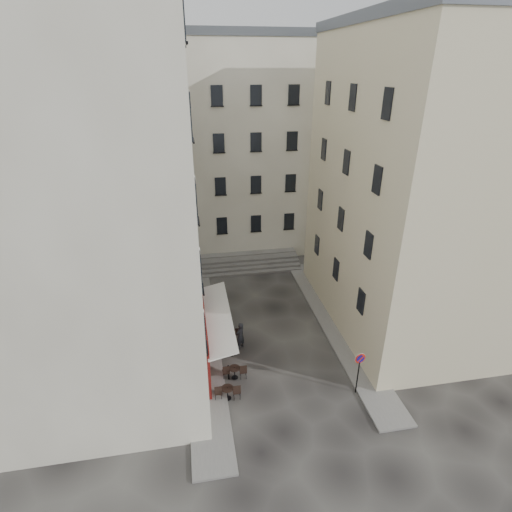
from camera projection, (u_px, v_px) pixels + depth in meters
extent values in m
plane|color=black|center=(280.00, 360.00, 24.04)|extent=(90.00, 90.00, 0.00)
cube|color=slate|center=(202.00, 329.00, 26.85)|extent=(2.00, 22.00, 0.12)
cube|color=slate|center=(334.00, 323.00, 27.40)|extent=(2.00, 18.00, 0.12)
cube|color=beige|center=(75.00, 195.00, 20.72)|extent=(12.00, 16.00, 20.00)
cube|color=beige|center=(435.00, 191.00, 24.93)|extent=(12.00, 14.00, 18.00)
cube|color=#51555C|center=(469.00, 18.00, 20.91)|extent=(12.20, 14.20, 0.60)
cube|color=beige|center=(225.00, 150.00, 36.87)|extent=(18.00, 10.00, 18.00)
cube|color=#51555C|center=(221.00, 35.00, 32.85)|extent=(18.20, 10.20, 0.60)
cube|color=#4C0A0B|center=(204.00, 335.00, 23.47)|extent=(0.25, 7.00, 3.50)
cube|color=black|center=(205.00, 339.00, 23.63)|extent=(0.06, 3.85, 2.00)
cube|color=silver|center=(217.00, 316.00, 23.09)|extent=(1.58, 7.30, 0.41)
cube|color=#595654|center=(249.00, 269.00, 34.57)|extent=(9.00, 1.80, 0.20)
cube|color=#595654|center=(248.00, 265.00, 34.88)|extent=(9.00, 1.80, 0.20)
cube|color=#595654|center=(247.00, 261.00, 35.19)|extent=(9.00, 1.80, 0.20)
cube|color=#595654|center=(246.00, 256.00, 35.50)|extent=(9.00, 1.80, 0.20)
cylinder|color=black|center=(228.00, 373.00, 22.45)|extent=(0.10, 0.10, 0.90)
sphere|color=black|center=(228.00, 366.00, 22.24)|extent=(0.12, 0.12, 0.12)
cylinder|color=black|center=(222.00, 335.00, 25.55)|extent=(0.10, 0.10, 0.90)
sphere|color=black|center=(222.00, 329.00, 25.35)|extent=(0.12, 0.12, 0.12)
cylinder|color=black|center=(217.00, 306.00, 28.66)|extent=(0.10, 0.10, 0.90)
sphere|color=black|center=(217.00, 300.00, 28.46)|extent=(0.12, 0.12, 0.12)
cylinder|color=black|center=(358.00, 374.00, 21.16)|extent=(0.07, 0.07, 2.58)
cylinder|color=red|center=(360.00, 359.00, 20.71)|extent=(0.60, 0.10, 0.60)
cylinder|color=navy|center=(360.00, 359.00, 20.69)|extent=(0.43, 0.09, 0.43)
cube|color=red|center=(361.00, 359.00, 20.67)|extent=(0.35, 0.06, 0.35)
cylinder|color=black|center=(228.00, 398.00, 21.22)|extent=(0.39, 0.39, 0.02)
cylinder|color=black|center=(228.00, 393.00, 21.07)|extent=(0.05, 0.05, 0.75)
cylinder|color=black|center=(227.00, 388.00, 20.92)|extent=(0.64, 0.64, 0.04)
cube|color=black|center=(237.00, 391.00, 21.12)|extent=(0.41, 0.41, 0.97)
cube|color=black|center=(218.00, 392.00, 21.07)|extent=(0.41, 0.41, 0.97)
cylinder|color=black|center=(235.00, 378.00, 22.63)|extent=(0.38, 0.38, 0.02)
cylinder|color=black|center=(235.00, 373.00, 22.48)|extent=(0.05, 0.05, 0.74)
cylinder|color=black|center=(235.00, 368.00, 22.33)|extent=(0.63, 0.63, 0.04)
cube|color=black|center=(243.00, 371.00, 22.53)|extent=(0.40, 0.40, 0.95)
cube|color=black|center=(226.00, 372.00, 22.47)|extent=(0.40, 0.40, 0.95)
cylinder|color=black|center=(222.00, 355.00, 24.35)|extent=(0.37, 0.37, 0.02)
cylinder|color=black|center=(222.00, 351.00, 24.20)|extent=(0.05, 0.05, 0.73)
cylinder|color=black|center=(222.00, 347.00, 24.06)|extent=(0.62, 0.62, 0.04)
cube|color=black|center=(230.00, 349.00, 24.26)|extent=(0.39, 0.39, 0.93)
cube|color=black|center=(214.00, 350.00, 24.20)|extent=(0.39, 0.39, 0.93)
cylinder|color=black|center=(230.00, 339.00, 25.83)|extent=(0.36, 0.36, 0.02)
cylinder|color=black|center=(230.00, 335.00, 25.69)|extent=(0.05, 0.05, 0.71)
cylinder|color=black|center=(230.00, 331.00, 25.55)|extent=(0.61, 0.61, 0.04)
cube|color=black|center=(237.00, 333.00, 25.74)|extent=(0.38, 0.38, 0.91)
cube|color=black|center=(223.00, 334.00, 25.68)|extent=(0.38, 0.38, 0.91)
cylinder|color=black|center=(214.00, 322.00, 27.47)|extent=(0.39, 0.39, 0.02)
cylinder|color=black|center=(214.00, 318.00, 27.31)|extent=(0.05, 0.05, 0.77)
cylinder|color=black|center=(214.00, 314.00, 27.16)|extent=(0.66, 0.66, 0.04)
cube|color=black|center=(221.00, 317.00, 27.36)|extent=(0.42, 0.42, 0.99)
cube|color=black|center=(207.00, 317.00, 27.30)|extent=(0.42, 0.42, 0.99)
imported|color=#212327|center=(240.00, 336.00, 24.75)|extent=(0.79, 0.77, 1.83)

